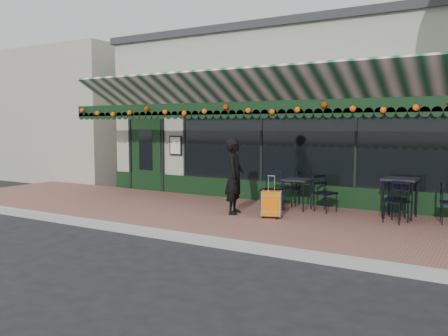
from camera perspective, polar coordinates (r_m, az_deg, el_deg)
The scene contains 14 objects.
ground at distance 8.39m, azimuth -1.63°, elevation -9.16°, with size 80.00×80.00×0.00m, color black.
sidewalk at distance 10.07m, azimuth 4.56°, elevation -6.30°, with size 18.00×4.00×0.15m, color brown.
curb at distance 8.30m, azimuth -1.94°, elevation -8.77°, with size 18.00×0.16×0.15m, color #9E9E99.
restaurant_building at distance 15.32m, azimuth 14.46°, elevation 5.76°, with size 12.00×9.60×4.50m.
neighbor_building_left at distance 22.86m, azimuth -18.58°, elevation 5.74°, with size 12.00×8.00×4.80m, color gray.
woman at distance 10.28m, azimuth 1.29°, elevation -1.00°, with size 0.60×0.39×1.64m, color black.
suitcase at distance 9.90m, azimuth 5.71°, elevation -4.32°, with size 0.44×0.33×0.88m.
cafe_table_a at distance 10.50m, azimuth 20.47°, elevation -1.59°, with size 0.68×0.68×0.83m.
cafe_table_b at distance 10.91m, azimuth 8.82°, elevation -1.67°, with size 0.57×0.57×0.71m.
chair_a_left at distance 10.39m, azimuth 19.90°, elevation -3.61°, with size 0.39×0.39×0.79m, color black, non-canonical shape.
chair_a_front at distance 9.95m, azimuth 19.99°, elevation -3.87°, with size 0.42×0.42×0.83m, color black, non-canonical shape.
chair_b_left at distance 11.45m, azimuth 7.99°, elevation -2.40°, with size 0.42×0.42×0.85m, color black, non-canonical shape.
chair_b_right at distance 10.77m, azimuth 12.11°, elevation -3.00°, with size 0.41×0.41×0.83m, color black, non-canonical shape.
chair_b_front at distance 10.76m, azimuth 5.71°, elevation -2.71°, with size 0.45×0.45×0.91m, color black, non-canonical shape.
Camera 1 is at (4.39, -6.84, 2.08)m, focal length 38.00 mm.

